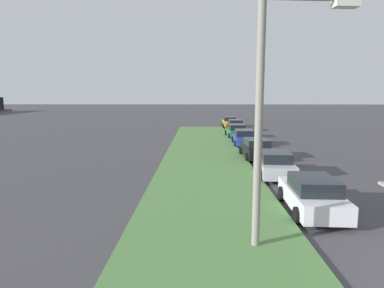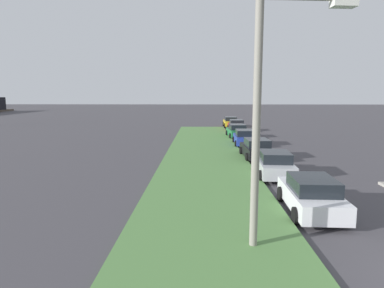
% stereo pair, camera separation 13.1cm
% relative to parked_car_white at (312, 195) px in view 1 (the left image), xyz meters
% --- Properties ---
extents(grass_median, '(60.00, 6.00, 0.12)m').
position_rel_parked_car_white_xyz_m(grass_median, '(4.34, 4.09, -0.66)').
color(grass_median, '#517F42').
rests_on(grass_median, ground).
extents(parked_car_white, '(4.36, 2.14, 1.47)m').
position_rel_parked_car_white_xyz_m(parked_car_white, '(0.00, 0.00, 0.00)').
color(parked_car_white, silver).
rests_on(parked_car_white, ground).
extents(parked_car_silver, '(4.40, 2.21, 1.47)m').
position_rel_parked_car_white_xyz_m(parked_car_silver, '(5.95, 0.15, 0.00)').
color(parked_car_silver, '#B2B5BA').
rests_on(parked_car_silver, ground).
extents(parked_car_black, '(4.36, 2.14, 1.47)m').
position_rel_parked_car_white_xyz_m(parked_car_black, '(11.37, 0.27, 0.00)').
color(parked_car_black, black).
rests_on(parked_car_black, ground).
extents(parked_car_blue, '(4.34, 2.10, 1.47)m').
position_rel_parked_car_white_xyz_m(parked_car_blue, '(17.78, 0.28, 0.00)').
color(parked_car_blue, '#23389E').
rests_on(parked_car_blue, ground).
extents(parked_car_green, '(4.39, 2.20, 1.47)m').
position_rel_parked_car_white_xyz_m(parked_car_green, '(23.43, 0.38, 0.00)').
color(parked_car_green, '#1E6B38').
rests_on(parked_car_green, ground).
extents(parked_car_red, '(4.32, 2.06, 1.47)m').
position_rel_parked_car_white_xyz_m(parked_car_red, '(30.01, -0.26, 0.00)').
color(parked_car_red, red).
rests_on(parked_car_red, ground).
extents(parked_car_yellow, '(4.30, 2.03, 1.47)m').
position_rel_parked_car_white_xyz_m(parked_car_yellow, '(35.53, -0.02, 0.00)').
color(parked_car_yellow, gold).
rests_on(parked_car_yellow, ground).
extents(streetlight, '(0.55, 2.88, 7.50)m').
position_rel_parked_car_white_xyz_m(streetlight, '(-3.22, 2.46, 3.67)').
color(streetlight, gray).
rests_on(streetlight, ground).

